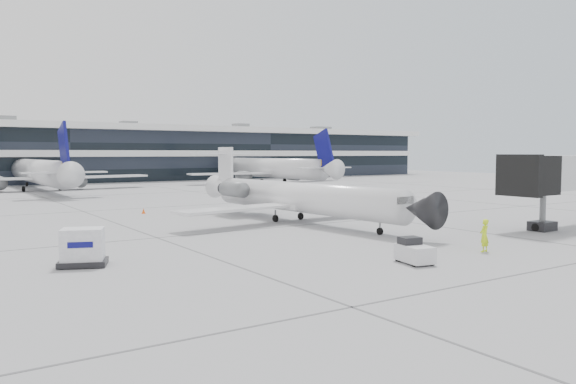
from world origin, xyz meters
TOP-DOWN VIEW (x-y plane):
  - ground at (0.00, 0.00)m, footprint 220.00×220.00m
  - terminal at (0.00, 82.00)m, footprint 170.00×22.00m
  - bg_jet_center at (-8.00, 55.00)m, footprint 32.00×40.00m
  - bg_jet_right at (32.00, 55.00)m, footprint 32.00×40.00m
  - regional_jet at (2.50, 2.07)m, footprint 21.35×26.67m
  - ramp_worker at (3.66, -15.28)m, footprint 0.75×0.56m
  - baggage_tug at (-2.09, -15.42)m, footprint 1.59×2.23m
  - cargo_uld at (-16.35, -6.92)m, footprint 2.72×2.39m
  - traffic_cone at (-5.80, 14.94)m, footprint 0.44×0.44m

SIDE VIEW (x-z plane):
  - ground at x=0.00m, z-range 0.00..0.00m
  - bg_jet_center at x=-8.00m, z-range -4.80..4.80m
  - bg_jet_right at x=32.00m, z-range -4.80..4.80m
  - traffic_cone at x=-5.80m, z-range -0.01..0.49m
  - baggage_tug at x=-2.09m, z-range -0.07..1.23m
  - cargo_uld at x=-16.35m, z-range 0.01..1.85m
  - ramp_worker at x=3.66m, z-range 0.00..1.87m
  - regional_jet at x=2.50m, z-range -0.98..5.18m
  - terminal at x=0.00m, z-range 0.00..10.00m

